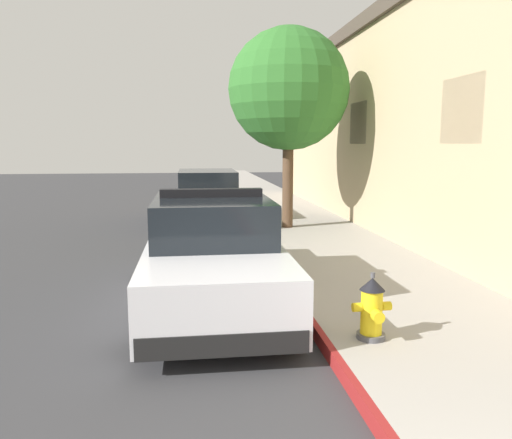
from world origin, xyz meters
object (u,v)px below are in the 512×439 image
at_px(fire_hydrant, 372,309).
at_px(police_cruiser, 212,252).
at_px(parked_car_silver_ahead, 208,199).
at_px(street_tree, 289,90).

bearing_deg(fire_hydrant, police_cruiser, 128.89).
height_order(police_cruiser, fire_hydrant, police_cruiser).
distance_m(parked_car_silver_ahead, fire_hydrant, 9.64).
relative_size(parked_car_silver_ahead, street_tree, 0.96).
xyz_separation_m(police_cruiser, fire_hydrant, (1.68, -2.08, -0.23)).
relative_size(parked_car_silver_ahead, fire_hydrant, 6.37).
distance_m(parked_car_silver_ahead, street_tree, 4.05).
height_order(police_cruiser, street_tree, street_tree).
height_order(parked_car_silver_ahead, fire_hydrant, parked_car_silver_ahead).
bearing_deg(police_cruiser, parked_car_silver_ahead, 88.64).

